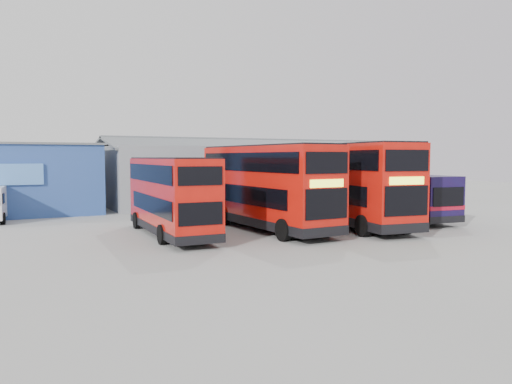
% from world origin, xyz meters
% --- Properties ---
extents(ground_plane, '(120.00, 120.00, 0.00)m').
position_xyz_m(ground_plane, '(0.00, 0.00, 0.00)').
color(ground_plane, gray).
rests_on(ground_plane, ground).
extents(office_block, '(12.30, 8.32, 5.12)m').
position_xyz_m(office_block, '(-14.00, 17.99, 2.58)').
color(office_block, navy).
rests_on(office_block, ground).
extents(maintenance_shed, '(30.50, 12.00, 5.89)m').
position_xyz_m(maintenance_shed, '(8.00, 20.00, 2.60)').
color(maintenance_shed, gray).
rests_on(maintenance_shed, ground).
extents(double_decker_left, '(2.74, 9.80, 4.11)m').
position_xyz_m(double_decker_left, '(-6.69, 2.93, 2.04)').
color(double_decker_left, red).
rests_on(double_decker_left, ground).
extents(double_decker_centre, '(3.21, 11.44, 4.79)m').
position_xyz_m(double_decker_centre, '(-1.18, 2.66, 2.39)').
color(double_decker_centre, red).
rests_on(double_decker_centre, ground).
extents(double_decker_right, '(4.35, 11.88, 4.92)m').
position_xyz_m(double_decker_right, '(3.90, 1.81, 2.45)').
color(double_decker_right, red).
rests_on(double_decker_right, ground).
extents(single_decker_blue, '(3.60, 11.26, 3.00)m').
position_xyz_m(single_decker_blue, '(8.77, 3.56, 1.49)').
color(single_decker_blue, '#100C37').
rests_on(single_decker_blue, ground).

